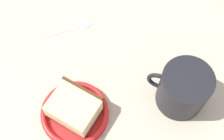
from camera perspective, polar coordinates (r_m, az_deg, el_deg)
ground_plane at (r=66.32cm, az=0.18°, el=-1.55°), size 150.26×150.26×3.71cm
small_plate at (r=60.93cm, az=-7.06°, el=-7.72°), size 13.21×13.21×1.82cm
cake_slice at (r=58.88cm, az=-7.16°, el=-6.78°), size 8.64×9.83×4.64cm
tea_mug at (r=59.50cm, az=12.96°, el=-3.43°), size 9.43×11.66×9.49cm
teaspoon at (r=70.93cm, az=-6.31°, el=8.01°), size 10.81×6.91×0.80cm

